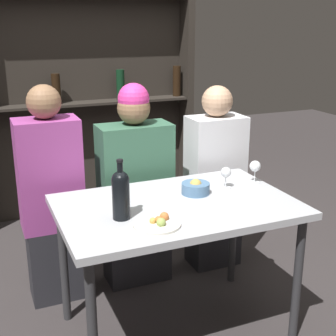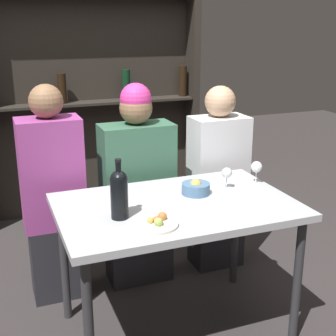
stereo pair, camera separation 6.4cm
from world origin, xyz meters
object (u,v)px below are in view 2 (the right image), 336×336
at_px(seated_person_right, 217,184).
at_px(seated_person_center, 138,191).
at_px(food_plate_0, 156,223).
at_px(wine_glass_0, 227,174).
at_px(wine_bottle, 119,192).
at_px(seated_person_left, 54,201).
at_px(wine_glass_1, 257,168).
at_px(snack_bowl, 196,188).

bearing_deg(seated_person_right, seated_person_center, -180.00).
bearing_deg(seated_person_right, food_plate_0, -132.09).
bearing_deg(wine_glass_0, food_plate_0, -148.90).
distance_m(seated_person_center, seated_person_right, 0.54).
xyz_separation_m(wine_bottle, wine_glass_0, (0.64, 0.17, -0.04)).
relative_size(wine_glass_0, seated_person_left, 0.09).
relative_size(wine_glass_1, seated_person_right, 0.10).
xyz_separation_m(wine_glass_1, seated_person_right, (0.00, 0.46, -0.24)).
distance_m(wine_glass_0, snack_bowl, 0.19).
xyz_separation_m(wine_bottle, snack_bowl, (0.45, 0.16, -0.09)).
distance_m(food_plate_0, seated_person_left, 0.86).
xyz_separation_m(wine_glass_1, seated_person_left, (-1.05, 0.46, -0.21)).
distance_m(wine_bottle, wine_glass_1, 0.85).
bearing_deg(seated_person_center, food_plate_0, -101.77).
relative_size(wine_bottle, seated_person_center, 0.22).
xyz_separation_m(wine_glass_0, seated_person_right, (0.19, 0.47, -0.23)).
bearing_deg(seated_person_right, wine_glass_1, -90.27).
relative_size(wine_glass_1, seated_person_center, 0.10).
xyz_separation_m(seated_person_center, seated_person_right, (0.54, 0.00, -0.02)).
relative_size(food_plate_0, seated_person_left, 0.17).
bearing_deg(seated_person_center, seated_person_right, 0.00).
bearing_deg(wine_bottle, snack_bowl, 19.30).
bearing_deg(seated_person_center, wine_bottle, -113.96).
xyz_separation_m(wine_glass_1, seated_person_center, (-0.54, 0.46, -0.22)).
relative_size(wine_glass_1, food_plate_0, 0.60).
xyz_separation_m(wine_glass_1, snack_bowl, (-0.38, -0.03, -0.06)).
xyz_separation_m(wine_glass_1, food_plate_0, (-0.71, -0.32, -0.08)).
bearing_deg(wine_glass_1, seated_person_left, 156.31).
relative_size(wine_glass_1, seated_person_left, 0.10).
bearing_deg(wine_glass_1, wine_bottle, -167.18).
relative_size(wine_glass_0, food_plate_0, 0.55).
xyz_separation_m(snack_bowl, seated_person_left, (-0.67, 0.49, -0.16)).
relative_size(wine_bottle, food_plate_0, 1.32).
xyz_separation_m(food_plate_0, seated_person_right, (0.71, 0.78, -0.16)).
bearing_deg(wine_bottle, seated_person_left, 108.39).
bearing_deg(seated_person_left, wine_glass_0, -29.02).
distance_m(wine_bottle, seated_person_left, 0.73).
bearing_deg(food_plate_0, wine_glass_1, 24.73).
height_order(wine_glass_0, food_plate_0, wine_glass_0).
bearing_deg(wine_glass_0, seated_person_left, 150.98).
distance_m(seated_person_left, seated_person_right, 1.05).
height_order(wine_bottle, food_plate_0, wine_bottle).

